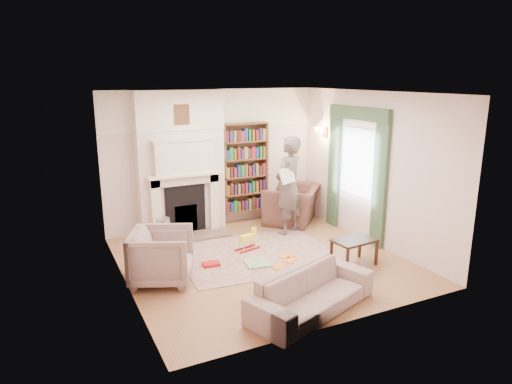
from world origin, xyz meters
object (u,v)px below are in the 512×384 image
coffee_table (354,252)px  paraffin_heater (164,233)px  sofa (312,291)px  man_reading (289,186)px  armchair_reading (292,204)px  bookcase (245,168)px  armchair_left (162,256)px  rocking_horse (247,240)px

coffee_table → paraffin_heater: paraffin_heater is taller
sofa → man_reading: size_ratio=0.98×
armchair_reading → paraffin_heater: bearing=-40.9°
armchair_reading → coffee_table: (-0.26, -2.47, -0.16)m
bookcase → paraffin_heater: size_ratio=3.36×
armchair_reading → man_reading: bearing=6.8°
coffee_table → paraffin_heater: size_ratio=1.27×
armchair_left → rocking_horse: armchair_left is taller
bookcase → paraffin_heater: 2.30m
sofa → coffee_table: size_ratio=2.73×
paraffin_heater → bookcase: bearing=20.7°
sofa → rocking_horse: (0.14, 2.34, -0.08)m
rocking_horse → bookcase: bearing=53.4°
man_reading → rocking_horse: 1.46m
paraffin_heater → rocking_horse: bearing=-32.9°
bookcase → rocking_horse: (-0.69, -1.58, -0.98)m
paraffin_heater → man_reading: bearing=-7.7°
armchair_left → coffee_table: bearing=-80.2°
coffee_table → rocking_horse: size_ratio=1.56×
sofa → coffee_table: 1.76m
coffee_table → armchair_left: bearing=160.3°
armchair_left → armchair_reading: bearing=-38.5°
coffee_table → man_reading: bearing=90.4°
sofa → paraffin_heater: (-1.15, 3.17, -0.00)m
armchair_reading → armchair_left: size_ratio=1.33×
bookcase → coffee_table: size_ratio=2.64×
armchair_left → rocking_horse: bearing=-46.9°
armchair_left → paraffin_heater: 1.48m
armchair_reading → sofa: size_ratio=0.63×
armchair_left → rocking_horse: size_ratio=2.01×
paraffin_heater → rocking_horse: size_ratio=1.22×
sofa → man_reading: bearing=46.1°
bookcase → armchair_left: (-2.38, -2.16, -0.76)m
bookcase → armchair_reading: bookcase is taller
armchair_reading → paraffin_heater: size_ratio=2.18×
sofa → paraffin_heater: 3.38m
armchair_left → man_reading: man_reading is taller
bookcase → armchair_reading: (0.90, -0.47, -0.79)m
paraffin_heater → rocking_horse: paraffin_heater is taller
bookcase → armchair_left: bookcase is taller
man_reading → armchair_left: bearing=-6.5°
man_reading → coffee_table: man_reading is taller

